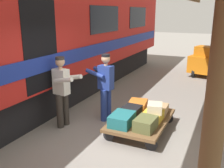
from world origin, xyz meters
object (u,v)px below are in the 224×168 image
object	(u,v)px
baggage_tug	(207,61)
suitcase_black_hardshell	(130,112)
suitcase_orange_carryall	(138,105)
porter_by_door	(62,90)
suitcase_teal_softside	(122,119)
porter_in_overalls	(105,85)
suitcase_cream_canvas	(155,108)
suitcase_yellow_case	(152,116)
suitcase_tan_vintage	(158,109)
suitcase_olive_duffel	(146,124)
luggage_cart	(141,120)

from	to	relation	value
baggage_tug	suitcase_black_hardshell	bearing A→B (deg)	80.15
suitcase_orange_carryall	porter_by_door	bearing A→B (deg)	34.20
suitcase_teal_softside	suitcase_black_hardshell	distance (m)	0.50
suitcase_teal_softside	porter_in_overalls	size ratio (longest dim) A/B	0.36
suitcase_teal_softside	suitcase_orange_carryall	xyz separation A→B (m)	(0.00, -1.01, -0.02)
suitcase_cream_canvas	baggage_tug	distance (m)	6.29
suitcase_orange_carryall	suitcase_yellow_case	distance (m)	0.73
suitcase_tan_vintage	suitcase_cream_canvas	distance (m)	0.51
suitcase_black_hardshell	porter_by_door	size ratio (longest dim) A/B	0.36
suitcase_tan_vintage	suitcase_cream_canvas	bearing A→B (deg)	94.59
suitcase_olive_duffel	baggage_tug	bearing A→B (deg)	-94.72
suitcase_teal_softside	suitcase_tan_vintage	distance (m)	1.14
suitcase_black_hardshell	suitcase_orange_carryall	size ratio (longest dim) A/B	1.05
luggage_cart	suitcase_black_hardshell	size ratio (longest dim) A/B	3.01
suitcase_orange_carryall	porter_in_overalls	distance (m)	0.96
suitcase_orange_carryall	luggage_cart	bearing A→B (deg)	117.85
luggage_cart	suitcase_olive_duffel	distance (m)	0.60
luggage_cart	suitcase_orange_carryall	bearing A→B (deg)	-62.15
suitcase_teal_softside	porter_by_door	world-z (taller)	porter_by_door
luggage_cart	suitcase_tan_vintage	distance (m)	0.59
luggage_cart	baggage_tug	xyz separation A→B (m)	(-0.83, -6.30, 0.35)
suitcase_cream_canvas	suitcase_teal_softside	bearing A→B (deg)	43.49
suitcase_olive_duffel	suitcase_orange_carryall	bearing A→B (deg)	-62.15
porter_by_door	suitcase_cream_canvas	bearing A→B (deg)	-164.86
suitcase_black_hardshell	baggage_tug	bearing A→B (deg)	-99.85
porter_in_overalls	porter_by_door	distance (m)	1.08
suitcase_tan_vintage	baggage_tug	world-z (taller)	baggage_tug
suitcase_tan_vintage	suitcase_black_hardshell	distance (m)	0.73
suitcase_olive_duffel	suitcase_yellow_case	distance (m)	0.50
suitcase_olive_duffel	suitcase_cream_canvas	world-z (taller)	suitcase_cream_canvas
suitcase_teal_softside	baggage_tug	world-z (taller)	baggage_tug
porter_by_door	suitcase_orange_carryall	bearing A→B (deg)	-145.80
suitcase_tan_vintage	baggage_tug	bearing A→B (deg)	-95.53
suitcase_yellow_case	baggage_tug	xyz separation A→B (m)	(-0.56, -6.30, 0.21)
suitcase_cream_canvas	porter_in_overalls	distance (m)	1.41
suitcase_orange_carryall	porter_by_door	world-z (taller)	porter_by_door
luggage_cart	suitcase_cream_canvas	xyz separation A→B (m)	(-0.30, -0.04, 0.34)
suitcase_orange_carryall	porter_in_overalls	xyz separation A→B (m)	(0.79, 0.23, 0.50)
suitcase_orange_carryall	suitcase_tan_vintage	bearing A→B (deg)	180.00
suitcase_teal_softside	suitcase_cream_canvas	world-z (taller)	suitcase_cream_canvas
porter_in_overalls	baggage_tug	size ratio (longest dim) A/B	0.89
baggage_tug	porter_by_door	bearing A→B (deg)	69.06
suitcase_tan_vintage	suitcase_black_hardshell	xyz separation A→B (m)	(0.53, 0.50, 0.02)
suitcase_olive_duffel	baggage_tug	xyz separation A→B (m)	(-0.56, -6.80, 0.18)
suitcase_teal_softside	porter_in_overalls	distance (m)	1.21
suitcase_yellow_case	suitcase_teal_softside	bearing A→B (deg)	43.42
porter_in_overalls	baggage_tug	distance (m)	6.32
suitcase_teal_softside	suitcase_yellow_case	distance (m)	0.73
suitcase_black_hardshell	suitcase_cream_canvas	size ratio (longest dim) A/B	1.59
baggage_tug	suitcase_teal_softside	bearing A→B (deg)	80.87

